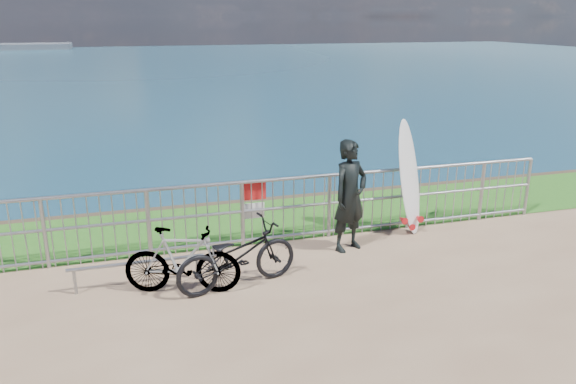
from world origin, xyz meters
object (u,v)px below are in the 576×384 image
object	(u,v)px
bicycle_far	(182,260)
surfer	(350,196)
bicycle_near	(237,256)
surfboard	(409,181)

from	to	relation	value
bicycle_far	surfer	bearing A→B (deg)	-57.27
bicycle_near	bicycle_far	world-z (taller)	bicycle_far
bicycle_near	surfboard	bearing A→B (deg)	-82.51
surfboard	bicycle_far	xyz separation A→B (m)	(-4.03, -1.21, -0.44)
surfer	bicycle_near	distance (m)	2.21
surfer	surfboard	xyz separation A→B (m)	(1.28, 0.43, 0.01)
bicycle_near	bicycle_far	size ratio (longest dim) A/B	1.13
surfer	bicycle_near	bearing A→B (deg)	179.50
surfer	bicycle_far	size ratio (longest dim) A/B	1.14
surfer	bicycle_near	world-z (taller)	surfer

